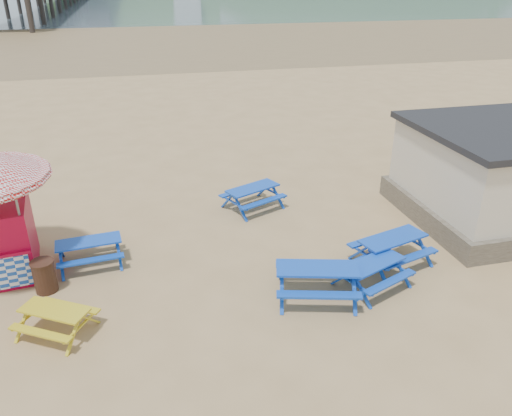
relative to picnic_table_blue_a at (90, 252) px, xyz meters
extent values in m
plane|color=tan|center=(3.47, -1.07, -0.37)|extent=(400.00, 400.00, 0.00)
plane|color=olive|center=(3.47, 53.93, -0.37)|extent=(400.00, 400.00, 0.00)
cube|color=#1140A7|center=(0.00, 0.00, 0.35)|extent=(1.83, 0.86, 0.05)
cube|color=#1140A7|center=(-0.06, 0.59, 0.07)|extent=(1.78, 0.42, 0.05)
cube|color=#1140A7|center=(0.06, -0.59, 0.07)|extent=(1.78, 0.42, 0.05)
cube|color=#1140A7|center=(5.34, 2.51, 0.39)|extent=(2.01, 1.43, 0.05)
cube|color=#1140A7|center=(5.08, 3.08, 0.10)|extent=(1.82, 1.01, 0.05)
cube|color=#1140A7|center=(5.59, 1.94, 0.10)|extent=(1.82, 1.01, 0.05)
cube|color=#1140A7|center=(5.68, -3.03, 0.46)|extent=(2.20, 1.32, 0.06)
cube|color=#1140A7|center=(5.86, -2.36, 0.14)|extent=(2.06, 0.82, 0.06)
cube|color=#1140A7|center=(5.50, -3.69, 0.14)|extent=(2.06, 0.82, 0.06)
cube|color=#1140A7|center=(7.26, -2.94, 0.34)|extent=(1.89, 1.30, 0.05)
cube|color=#1140A7|center=(7.04, -2.40, 0.07)|extent=(1.72, 0.89, 0.05)
cube|color=#1140A7|center=(7.48, -3.48, 0.07)|extent=(1.72, 0.89, 0.05)
cube|color=#1140A7|center=(8.30, -2.00, 0.43)|extent=(2.11, 1.29, 0.05)
cube|color=#1140A7|center=(8.12, -1.37, 0.12)|extent=(1.98, 0.81, 0.05)
cube|color=#1140A7|center=(8.48, -2.63, 0.12)|extent=(1.98, 0.81, 0.05)
cube|color=#AE980F|center=(-0.60, -2.96, 0.26)|extent=(1.65, 1.34, 0.04)
cube|color=#AE980F|center=(-0.32, -2.52, 0.02)|extent=(1.44, 1.01, 0.04)
cube|color=#AE980F|center=(-0.87, -3.40, 0.02)|extent=(1.44, 1.01, 0.04)
cylinder|color=#361E14|center=(-1.06, -1.11, 0.05)|extent=(0.56, 0.56, 0.85)
cylinder|color=#361E14|center=(-1.06, -1.11, 0.49)|extent=(0.60, 0.60, 0.04)
ellipsoid|color=#2D4C1E|center=(93.47, 228.93, -10.37)|extent=(264.00, 144.00, 108.00)
camera|label=1|loc=(1.65, -12.96, 7.17)|focal=35.00mm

